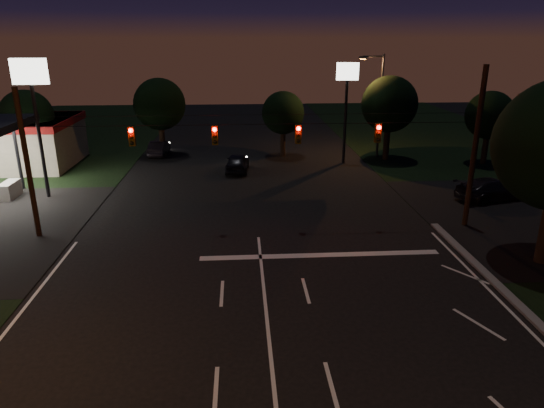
{
  "coord_description": "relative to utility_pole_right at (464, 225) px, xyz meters",
  "views": [
    {
      "loc": [
        -0.89,
        -10.36,
        10.3
      ],
      "look_at": [
        0.53,
        10.82,
        3.0
      ],
      "focal_mm": 32.0,
      "sensor_mm": 36.0,
      "label": 1
    }
  ],
  "objects": [
    {
      "name": "stop_bar",
      "position": [
        -9.0,
        -3.5,
        0.01
      ],
      "size": [
        12.0,
        0.5,
        0.01
      ],
      "primitive_type": "cube",
      "color": "silver",
      "rests_on": "ground"
    },
    {
      "name": "utility_pole_right",
      "position": [
        0.0,
        0.0,
        0.0
      ],
      "size": [
        0.3,
        0.3,
        9.0
      ],
      "primitive_type": "cylinder",
      "color": "black",
      "rests_on": "ground"
    },
    {
      "name": "utility_pole_left",
      "position": [
        -24.0,
        0.0,
        0.0
      ],
      "size": [
        0.28,
        0.28,
        8.0
      ],
      "primitive_type": "cylinder",
      "color": "black",
      "rests_on": "ground"
    },
    {
      "name": "signal_span",
      "position": [
        -12.0,
        -0.04,
        5.5
      ],
      "size": [
        24.0,
        0.4,
        1.56
      ],
      "color": "black",
      "rests_on": "ground"
    },
    {
      "name": "pole_sign_left_near",
      "position": [
        -26.0,
        7.0,
        6.98
      ],
      "size": [
        2.2,
        0.3,
        9.1
      ],
      "color": "black",
      "rests_on": "ground"
    },
    {
      "name": "pole_sign_right",
      "position": [
        -4.0,
        15.0,
        6.24
      ],
      "size": [
        1.8,
        0.3,
        8.4
      ],
      "color": "black",
      "rests_on": "ground"
    },
    {
      "name": "street_light_right_far",
      "position": [
        -0.76,
        17.0,
        5.24
      ],
      "size": [
        2.2,
        0.35,
        9.0
      ],
      "color": "black",
      "rests_on": "ground"
    },
    {
      "name": "tree_far_a",
      "position": [
        -29.98,
        15.12,
        4.26
      ],
      "size": [
        4.2,
        4.2,
        6.42
      ],
      "color": "black",
      "rests_on": "ground"
    },
    {
      "name": "tree_far_b",
      "position": [
        -19.98,
        19.13,
        4.61
      ],
      "size": [
        4.6,
        4.6,
        6.98
      ],
      "color": "black",
      "rests_on": "ground"
    },
    {
      "name": "tree_far_c",
      "position": [
        -8.98,
        18.1,
        3.9
      ],
      "size": [
        3.8,
        3.8,
        5.86
      ],
      "color": "black",
      "rests_on": "ground"
    },
    {
      "name": "tree_far_d",
      "position": [
        0.02,
        16.13,
        4.83
      ],
      "size": [
        4.8,
        4.8,
        7.3
      ],
      "color": "black",
      "rests_on": "ground"
    },
    {
      "name": "tree_far_e",
      "position": [
        8.02,
        14.11,
        4.11
      ],
      "size": [
        4.0,
        4.0,
        6.18
      ],
      "color": "black",
      "rests_on": "ground"
    },
    {
      "name": "car_oncoming_a",
      "position": [
        -13.15,
        12.9,
        0.73
      ],
      "size": [
        2.12,
        4.44,
        1.46
      ],
      "primitive_type": "imported",
      "rotation": [
        0.0,
        0.0,
        3.05
      ],
      "color": "black",
      "rests_on": "ground"
    },
    {
      "name": "car_oncoming_b",
      "position": [
        -20.39,
        19.19,
        0.67
      ],
      "size": [
        1.56,
        4.1,
        1.33
      ],
      "primitive_type": "imported",
      "rotation": [
        0.0,
        0.0,
        3.1
      ],
      "color": "black",
      "rests_on": "ground"
    },
    {
      "name": "car_cross",
      "position": [
        3.82,
        4.41,
        0.74
      ],
      "size": [
        5.43,
        3.26,
        1.47
      ],
      "primitive_type": "imported",
      "rotation": [
        0.0,
        0.0,
        1.82
      ],
      "color": "black",
      "rests_on": "ground"
    }
  ]
}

